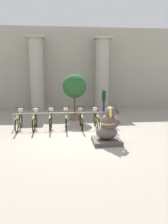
# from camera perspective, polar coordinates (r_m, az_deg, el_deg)

# --- Properties ---
(ground_plane) EXTENTS (60.00, 60.00, 0.00)m
(ground_plane) POSITION_cam_1_polar(r_m,az_deg,el_deg) (8.68, -1.73, -7.29)
(ground_plane) COLOR gray
(building_facade) EXTENTS (20.00, 0.20, 6.00)m
(building_facade) POSITION_cam_1_polar(r_m,az_deg,el_deg) (16.89, -3.83, 11.31)
(building_facade) COLOR #A39E8E
(building_facade) RESTS_ON ground_plane
(column_left) EXTENTS (1.20, 1.20, 5.16)m
(column_left) POSITION_cam_1_polar(r_m,az_deg,el_deg) (15.98, -12.23, 9.85)
(column_left) COLOR #ADA899
(column_left) RESTS_ON ground_plane
(column_right) EXTENTS (1.20, 1.20, 5.16)m
(column_right) POSITION_cam_1_polar(r_m,az_deg,el_deg) (16.14, 4.76, 10.03)
(column_right) COLOR #ADA899
(column_right) RESTS_ON ground_plane
(bike_rack) EXTENTS (4.94, 0.05, 0.77)m
(bike_rack) POSITION_cam_1_polar(r_m,az_deg,el_deg) (10.41, -4.75, -0.87)
(bike_rack) COLOR gray
(bike_rack) RESTS_ON ground_plane
(bicycle_0) EXTENTS (0.48, 1.65, 1.00)m
(bicycle_0) POSITION_cam_1_polar(r_m,az_deg,el_deg) (10.54, -16.63, -2.40)
(bicycle_0) COLOR black
(bicycle_0) RESTS_ON ground_plane
(bicycle_1) EXTENTS (0.48, 1.65, 1.00)m
(bicycle_1) POSITION_cam_1_polar(r_m,az_deg,el_deg) (10.41, -12.72, -2.38)
(bicycle_1) COLOR black
(bicycle_1) RESTS_ON ground_plane
(bicycle_2) EXTENTS (0.48, 1.65, 1.00)m
(bicycle_2) POSITION_cam_1_polar(r_m,az_deg,el_deg) (10.39, -8.72, -2.27)
(bicycle_2) COLOR black
(bicycle_2) RESTS_ON ground_plane
(bicycle_3) EXTENTS (0.48, 1.65, 1.00)m
(bicycle_3) POSITION_cam_1_polar(r_m,az_deg,el_deg) (10.36, -4.72, -2.23)
(bicycle_3) COLOR black
(bicycle_3) RESTS_ON ground_plane
(bicycle_4) EXTENTS (0.48, 1.65, 1.00)m
(bicycle_4) POSITION_cam_1_polar(r_m,az_deg,el_deg) (10.40, -0.72, -2.15)
(bicycle_4) COLOR black
(bicycle_4) RESTS_ON ground_plane
(bicycle_5) EXTENTS (0.48, 1.65, 1.00)m
(bicycle_5) POSITION_cam_1_polar(r_m,az_deg,el_deg) (10.46, 3.24, -2.08)
(bicycle_5) COLOR black
(bicycle_5) RESTS_ON ground_plane
(bicycle_6) EXTENTS (0.48, 1.65, 1.00)m
(bicycle_6) POSITION_cam_1_polar(r_m,az_deg,el_deg) (10.59, 7.13, -2.00)
(bicycle_6) COLOR black
(bicycle_6) RESTS_ON ground_plane
(elephant_statue) EXTENTS (1.04, 1.04, 1.62)m
(elephant_statue) POSITION_cam_1_polar(r_m,az_deg,el_deg) (8.21, 6.21, -4.37)
(elephant_statue) COLOR #4C4742
(elephant_statue) RESTS_ON ground_plane
(person_pedestrian) EXTENTS (0.23, 0.47, 1.72)m
(person_pedestrian) POSITION_cam_1_polar(r_m,az_deg,el_deg) (14.48, 5.21, 3.77)
(person_pedestrian) COLOR #383342
(person_pedestrian) RESTS_ON ground_plane
(potted_tree) EXTENTS (1.33, 1.33, 2.57)m
(potted_tree) POSITION_cam_1_polar(r_m,az_deg,el_deg) (12.21, -2.49, 6.41)
(potted_tree) COLOR brown
(potted_tree) RESTS_ON ground_plane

